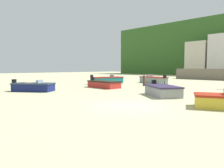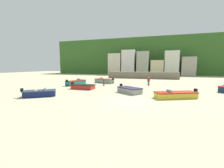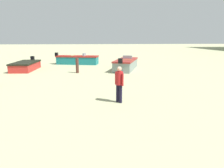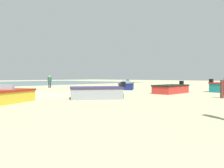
% 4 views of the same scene
% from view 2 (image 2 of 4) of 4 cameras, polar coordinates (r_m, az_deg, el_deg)
% --- Properties ---
extents(ground_plane, '(160.00, 160.00, 0.00)m').
position_cam_2_polar(ground_plane, '(15.27, 6.31, -6.83)').
color(ground_plane, '#AEAF83').
extents(headland_hill, '(90.00, 32.00, 16.19)m').
position_cam_2_polar(headland_hill, '(80.76, 15.21, 9.84)').
color(headland_hill, '#345F25').
rests_on(headland_hill, ground).
extents(harbor_pier, '(20.59, 2.40, 1.98)m').
position_cam_2_polar(harbor_pier, '(44.85, 11.76, 3.40)').
color(harbor_pier, '#726657').
rests_on(harbor_pier, ground).
extents(townhouse_left, '(5.33, 5.95, 9.01)m').
position_cam_2_polar(townhouse_left, '(63.88, 1.47, 7.69)').
color(townhouse_left, beige).
rests_on(townhouse_left, ground).
extents(townhouse_centre_left, '(5.33, 5.13, 10.32)m').
position_cam_2_polar(townhouse_centre_left, '(62.20, 6.58, 8.28)').
color(townhouse_centre_left, silver).
rests_on(townhouse_centre_left, ground).
extents(townhouse_centre, '(4.73, 6.79, 9.58)m').
position_cam_2_polar(townhouse_centre, '(62.22, 12.10, 7.83)').
color(townhouse_centre, '#999D8A').
rests_on(townhouse_centre, ground).
extents(townhouse_centre_right, '(4.86, 5.44, 6.05)m').
position_cam_2_polar(townhouse_centre_right, '(61.31, 17.20, 6.04)').
color(townhouse_centre_right, beige).
rests_on(townhouse_centre_right, ground).
extents(townhouse_right, '(5.09, 6.38, 9.52)m').
position_cam_2_polar(townhouse_right, '(62.03, 22.19, 7.45)').
color(townhouse_right, silver).
rests_on(townhouse_right, ground).
extents(townhouse_far_right, '(4.86, 5.97, 7.14)m').
position_cam_2_polar(townhouse_far_right, '(62.60, 27.48, 6.09)').
color(townhouse_far_right, '#9E978A').
rests_on(townhouse_far_right, ground).
extents(boat_navy_0, '(3.84, 3.36, 1.08)m').
position_cam_2_polar(boat_navy_0, '(19.67, -26.42, -3.24)').
color(boat_navy_0, navy).
rests_on(boat_navy_0, ground).
extents(boat_grey_1, '(3.75, 3.42, 1.11)m').
position_cam_2_polar(boat_grey_1, '(20.00, 6.85, -2.39)').
color(boat_grey_1, gray).
rests_on(boat_grey_1, ground).
extents(boat_grey_2, '(4.77, 2.94, 1.24)m').
position_cam_2_polar(boat_grey_2, '(31.76, -3.06, 1.22)').
color(boat_grey_2, gray).
rests_on(boat_grey_2, ground).
extents(boat_yellow_3, '(4.94, 3.40, 1.05)m').
position_cam_2_polar(boat_yellow_3, '(18.21, 23.71, -3.92)').
color(boat_yellow_3, gold).
rests_on(boat_yellow_3, ground).
extents(boat_teal_6, '(2.36, 4.82, 1.24)m').
position_cam_2_polar(boat_teal_6, '(29.34, -13.95, 0.55)').
color(boat_teal_6, '#197479').
rests_on(boat_teal_6, ground).
extents(boat_red_8, '(3.99, 1.80, 1.07)m').
position_cam_2_polar(boat_red_8, '(23.80, -11.35, -1.04)').
color(boat_red_8, red).
rests_on(boat_red_8, ground).
extents(mooring_post_near_water, '(0.25, 0.25, 1.23)m').
position_cam_2_polar(mooring_post_near_water, '(27.27, -3.22, 0.57)').
color(mooring_post_near_water, '#512C24').
rests_on(mooring_post_near_water, ground).
extents(beach_walker_distant, '(0.49, 0.47, 1.62)m').
position_cam_2_polar(beach_walker_distant, '(28.08, 14.17, 1.25)').
color(beach_walker_distant, black).
rests_on(beach_walker_distant, ground).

